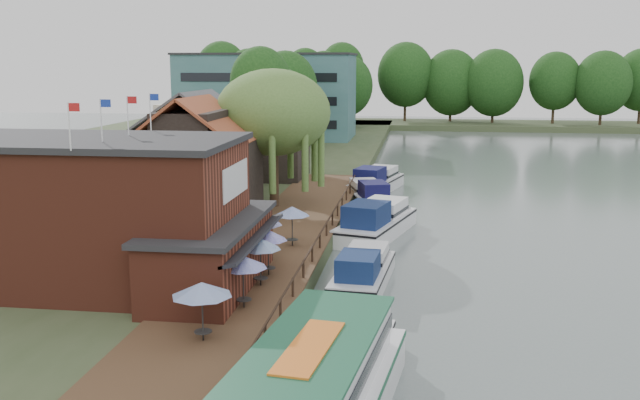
{
  "coord_description": "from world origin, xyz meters",
  "views": [
    {
      "loc": [
        0.38,
        -33.22,
        11.76
      ],
      "look_at": [
        -6.0,
        12.0,
        3.0
      ],
      "focal_mm": 40.0,
      "sensor_mm": 36.0,
      "label": 1
    }
  ],
  "objects_px": {
    "umbrella_5": "(292,226)",
    "pub": "(120,212)",
    "umbrella_1": "(243,282)",
    "cottage_c": "(268,133)",
    "umbrella_0": "(202,312)",
    "umbrella_4": "(262,236)",
    "cottage_a": "(195,159)",
    "cruiser_3": "(369,192)",
    "willow": "(274,139)",
    "cruiser_1": "(363,266)",
    "swan": "(378,391)",
    "cruiser_0": "(347,350)",
    "umbrella_2": "(260,262)",
    "umbrella_3": "(268,252)",
    "cruiser_2": "(376,217)",
    "cottage_b": "(198,143)",
    "hotel_block": "(267,96)",
    "cruiser_4": "(376,178)"
  },
  "relations": [
    {
      "from": "umbrella_5",
      "to": "pub",
      "type": "bearing_deg",
      "value": -130.1
    },
    {
      "from": "umbrella_1",
      "to": "cottage_c",
      "type": "bearing_deg",
      "value": 100.48
    },
    {
      "from": "umbrella_0",
      "to": "umbrella_4",
      "type": "distance_m",
      "value": 12.42
    },
    {
      "from": "cottage_a",
      "to": "cruiser_3",
      "type": "bearing_deg",
      "value": 46.19
    },
    {
      "from": "willow",
      "to": "umbrella_0",
      "type": "bearing_deg",
      "value": -84.31
    },
    {
      "from": "cruiser_1",
      "to": "swan",
      "type": "xyz_separation_m",
      "value": [
        1.58,
        -12.93,
        -0.86
      ]
    },
    {
      "from": "willow",
      "to": "cruiser_0",
      "type": "xyz_separation_m",
      "value": [
        8.37,
        -26.97,
        -5.1
      ]
    },
    {
      "from": "cottage_a",
      "to": "umbrella_2",
      "type": "relative_size",
      "value": 3.62
    },
    {
      "from": "umbrella_2",
      "to": "umbrella_5",
      "type": "height_order",
      "value": "same"
    },
    {
      "from": "umbrella_3",
      "to": "cruiser_2",
      "type": "relative_size",
      "value": 0.22
    },
    {
      "from": "swan",
      "to": "cruiser_3",
      "type": "bearing_deg",
      "value": 94.72
    },
    {
      "from": "pub",
      "to": "umbrella_4",
      "type": "bearing_deg",
      "value": 44.36
    },
    {
      "from": "umbrella_5",
      "to": "cruiser_1",
      "type": "xyz_separation_m",
      "value": [
        4.53,
        -3.74,
        -1.2
      ]
    },
    {
      "from": "willow",
      "to": "umbrella_0",
      "type": "xyz_separation_m",
      "value": [
        2.67,
        -26.76,
        -3.93
      ]
    },
    {
      "from": "cottage_c",
      "to": "umbrella_1",
      "type": "bearing_deg",
      "value": -79.52
    },
    {
      "from": "cottage_a",
      "to": "willow",
      "type": "relative_size",
      "value": 0.82
    },
    {
      "from": "umbrella_3",
      "to": "cottage_b",
      "type": "bearing_deg",
      "value": 115.52
    },
    {
      "from": "umbrella_0",
      "to": "umbrella_4",
      "type": "xyz_separation_m",
      "value": [
        -0.38,
        12.42,
        0.0
      ]
    },
    {
      "from": "umbrella_5",
      "to": "cottage_a",
      "type": "bearing_deg",
      "value": 140.07
    },
    {
      "from": "umbrella_1",
      "to": "cruiser_3",
      "type": "height_order",
      "value": "umbrella_1"
    },
    {
      "from": "cruiser_2",
      "to": "willow",
      "type": "bearing_deg",
      "value": 168.28
    },
    {
      "from": "umbrella_0",
      "to": "umbrella_1",
      "type": "relative_size",
      "value": 1.01
    },
    {
      "from": "cottage_b",
      "to": "willow",
      "type": "distance_m",
      "value": 9.07
    },
    {
      "from": "cottage_a",
      "to": "umbrella_3",
      "type": "xyz_separation_m",
      "value": [
        7.85,
        -12.74,
        -2.96
      ]
    },
    {
      "from": "willow",
      "to": "cruiser_0",
      "type": "height_order",
      "value": "willow"
    },
    {
      "from": "hotel_block",
      "to": "cottage_b",
      "type": "bearing_deg",
      "value": -85.03
    },
    {
      "from": "cottage_a",
      "to": "cruiser_4",
      "type": "relative_size",
      "value": 0.84
    },
    {
      "from": "cottage_a",
      "to": "umbrella_2",
      "type": "xyz_separation_m",
      "value": [
        7.84,
        -14.54,
        -2.96
      ]
    },
    {
      "from": "pub",
      "to": "hotel_block",
      "type": "relative_size",
      "value": 0.79
    },
    {
      "from": "cottage_b",
      "to": "umbrella_5",
      "type": "xyz_separation_m",
      "value": [
        11.0,
        -16.69,
        -2.96
      ]
    },
    {
      "from": "cruiser_2",
      "to": "swan",
      "type": "relative_size",
      "value": 24.63
    },
    {
      "from": "cottage_c",
      "to": "cruiser_0",
      "type": "bearing_deg",
      "value": -73.85
    },
    {
      "from": "cruiser_4",
      "to": "umbrella_5",
      "type": "bearing_deg",
      "value": -83.71
    },
    {
      "from": "umbrella_2",
      "to": "swan",
      "type": "height_order",
      "value": "umbrella_2"
    },
    {
      "from": "cottage_b",
      "to": "umbrella_3",
      "type": "relative_size",
      "value": 4.04
    },
    {
      "from": "umbrella_0",
      "to": "umbrella_3",
      "type": "relative_size",
      "value": 1.01
    },
    {
      "from": "umbrella_3",
      "to": "cruiser_0",
      "type": "bearing_deg",
      "value": -61.49
    },
    {
      "from": "cottage_a",
      "to": "umbrella_0",
      "type": "relative_size",
      "value": 3.59
    },
    {
      "from": "cottage_a",
      "to": "umbrella_3",
      "type": "height_order",
      "value": "cottage_a"
    },
    {
      "from": "cottage_c",
      "to": "umbrella_4",
      "type": "relative_size",
      "value": 3.58
    },
    {
      "from": "swan",
      "to": "umbrella_5",
      "type": "bearing_deg",
      "value": 110.15
    },
    {
      "from": "umbrella_3",
      "to": "cottage_c",
      "type": "bearing_deg",
      "value": 102.19
    },
    {
      "from": "cottage_a",
      "to": "cottage_b",
      "type": "distance_m",
      "value": 10.44
    },
    {
      "from": "umbrella_1",
      "to": "willow",
      "type": "bearing_deg",
      "value": 98.25
    },
    {
      "from": "willow",
      "to": "cottage_a",
      "type": "bearing_deg",
      "value": -131.99
    },
    {
      "from": "cruiser_3",
      "to": "cruiser_4",
      "type": "distance_m",
      "value": 6.94
    },
    {
      "from": "umbrella_3",
      "to": "swan",
      "type": "height_order",
      "value": "umbrella_3"
    },
    {
      "from": "umbrella_4",
      "to": "cottage_a",
      "type": "bearing_deg",
      "value": 125.97
    },
    {
      "from": "pub",
      "to": "umbrella_3",
      "type": "xyz_separation_m",
      "value": [
        6.85,
        2.26,
        -2.36
      ]
    },
    {
      "from": "cottage_c",
      "to": "umbrella_0",
      "type": "height_order",
      "value": "cottage_c"
    }
  ]
}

